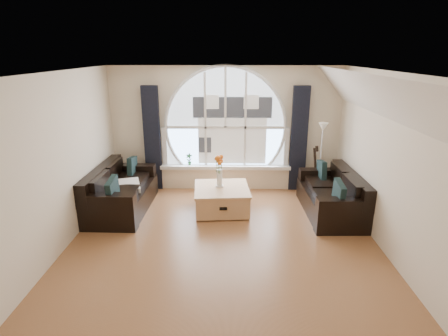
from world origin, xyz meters
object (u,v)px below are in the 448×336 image
Objects in this scene: coffee_chest at (222,198)px; vase_flowers at (219,167)px; guitar at (314,168)px; potted_plant at (189,159)px; sofa_right at (331,194)px; floor_lamp at (320,161)px; sofa_left at (122,191)px.

coffee_chest is 1.48× the size of vase_flowers.
vase_flowers reaches higher than guitar.
potted_plant reaches higher than coffee_chest.
vase_flowers reaches higher than coffee_chest.
potted_plant is at bearing 154.11° from sofa_right.
guitar reaches higher than potted_plant.
sofa_right is 1.76× the size of coffee_chest.
floor_lamp is 1.51× the size of guitar.
floor_lamp is (-0.03, 0.85, 0.40)m from sofa_right.
coffee_chest is (-2.08, 0.10, -0.15)m from sofa_right.
sofa_left reaches higher than potted_plant.
sofa_left is 2.76× the size of vase_flowers.
coffee_chest is 3.89× the size of potted_plant.
sofa_left is 1.95m from coffee_chest.
sofa_right is 6.87× the size of potted_plant.
vase_flowers is 0.44× the size of floor_lamp.
sofa_left is at bearing 171.90° from guitar.
sofa_left is 1.71m from potted_plant.
sofa_right is 0.94m from floor_lamp.
coffee_chest is at bearing -55.18° from vase_flowers.
sofa_left is at bearing 177.31° from sofa_right.
potted_plant is (-2.76, 0.12, 0.15)m from guitar.
floor_lamp is 2.84m from potted_plant.
coffee_chest is 1.47m from potted_plant.
sofa_right is 1.19m from guitar.
sofa_left is 4.10m from guitar.
sofa_right is 1.73× the size of guitar.
potted_plant is (1.19, 1.20, 0.28)m from sofa_left.
guitar is (-0.07, 1.18, 0.13)m from sofa_right.
guitar is (3.95, 1.08, 0.13)m from sofa_left.
vase_flowers is 0.66× the size of guitar.
floor_lamp is at bearing 15.73° from coffee_chest.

